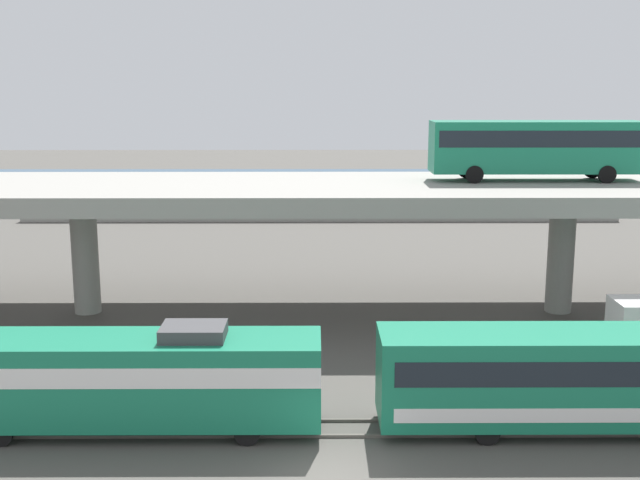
% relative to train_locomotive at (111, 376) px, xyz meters
% --- Properties ---
extents(rail_strip_near, '(110.00, 0.12, 0.12)m').
position_rel_train_locomotive_xyz_m(rail_strip_near, '(8.20, -0.70, -2.13)').
color(rail_strip_near, '#59544C').
rests_on(rail_strip_near, ground_plane).
extents(rail_strip_far, '(110.00, 0.12, 0.12)m').
position_rel_train_locomotive_xyz_m(rail_strip_far, '(8.20, 0.70, -2.13)').
color(rail_strip_far, '#59544C').
rests_on(rail_strip_far, ground_plane).
extents(train_locomotive, '(15.43, 3.04, 4.18)m').
position_rel_train_locomotive_xyz_m(train_locomotive, '(0.00, 0.00, 0.00)').
color(train_locomotive, '#197A56').
rests_on(train_locomotive, ground_plane).
extents(highway_overpass, '(96.00, 11.53, 7.47)m').
position_rel_train_locomotive_xyz_m(highway_overpass, '(8.20, 16.00, 4.58)').
color(highway_overpass, gray).
rests_on(highway_overpass, ground_plane).
extents(transit_bus_on_overpass, '(12.00, 2.68, 3.40)m').
position_rel_train_locomotive_xyz_m(transit_bus_on_overpass, '(20.38, 17.11, 7.34)').
color(transit_bus_on_overpass, '#197A56').
rests_on(transit_bus_on_overpass, highway_overpass).
extents(pier_parking_lot, '(56.62, 10.31, 1.24)m').
position_rel_train_locomotive_xyz_m(pier_parking_lot, '(8.20, 51.00, -1.57)').
color(pier_parking_lot, gray).
rests_on(pier_parking_lot, ground_plane).
extents(parked_car_0, '(4.14, 1.87, 1.50)m').
position_rel_train_locomotive_xyz_m(parked_car_0, '(3.19, 50.53, -0.18)').
color(parked_car_0, silver).
rests_on(parked_car_0, pier_parking_lot).
extents(parked_car_1, '(4.45, 1.88, 1.50)m').
position_rel_train_locomotive_xyz_m(parked_car_1, '(-10.55, 49.27, -0.18)').
color(parked_car_1, navy).
rests_on(parked_car_1, pier_parking_lot).
extents(parked_car_2, '(4.09, 1.88, 1.50)m').
position_rel_train_locomotive_xyz_m(parked_car_2, '(-2.07, 49.55, -0.18)').
color(parked_car_2, '#515459').
rests_on(parked_car_2, pier_parking_lot).
extents(parked_car_3, '(4.25, 1.86, 1.50)m').
position_rel_train_locomotive_xyz_m(parked_car_3, '(-9.32, 52.41, -0.18)').
color(parked_car_3, black).
rests_on(parked_car_3, pier_parking_lot).
extents(harbor_water, '(140.00, 36.00, 0.01)m').
position_rel_train_locomotive_xyz_m(harbor_water, '(8.20, 74.00, -2.19)').
color(harbor_water, '#2D5170').
rests_on(harbor_water, ground_plane).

